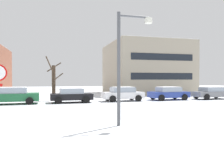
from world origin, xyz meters
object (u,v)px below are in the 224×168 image
object	(u,v)px
parked_car_white	(123,94)
parked_car_gray	(212,93)
street_lamp	(125,56)
parked_car_blue	(168,93)
parked_car_black	(71,95)
parked_car_green	(13,95)

from	to	relation	value
parked_car_white	parked_car_gray	size ratio (longest dim) A/B	0.98
street_lamp	parked_car_white	size ratio (longest dim) A/B	1.28
parked_car_blue	parked_car_gray	size ratio (longest dim) A/B	1.00
parked_car_black	parked_car_white	bearing A→B (deg)	2.44
street_lamp	parked_car_white	distance (m)	12.51
parked_car_green	parked_car_blue	xyz separation A→B (m)	(15.29, 0.30, -0.04)
parked_car_blue	parked_car_gray	xyz separation A→B (m)	(5.10, -0.31, -0.02)
parked_car_green	parked_car_blue	bearing A→B (deg)	1.14
parked_car_gray	parked_car_white	bearing A→B (deg)	178.36
street_lamp	parked_car_gray	xyz separation A→B (m)	(13.73, 11.44, -2.56)
parked_car_black	parked_car_white	size ratio (longest dim) A/B	0.95
parked_car_green	parked_car_gray	bearing A→B (deg)	-0.02
parked_car_white	parked_car_blue	size ratio (longest dim) A/B	0.98
street_lamp	parked_car_green	distance (m)	13.47
parked_car_black	parked_car_white	world-z (taller)	parked_car_white
street_lamp	parked_car_white	world-z (taller)	street_lamp
parked_car_green	parked_car_blue	world-z (taller)	parked_car_green
parked_car_black	parked_car_blue	world-z (taller)	parked_car_blue
street_lamp	parked_car_black	distance (m)	11.89
parked_car_green	parked_car_white	xyz separation A→B (m)	(10.19, 0.28, -0.03)
street_lamp	parked_car_blue	bearing A→B (deg)	53.69
parked_car_green	parked_car_black	distance (m)	5.10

